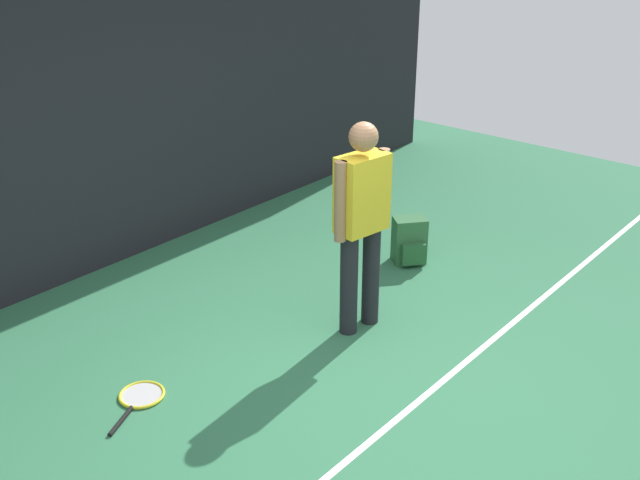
% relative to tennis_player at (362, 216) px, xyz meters
% --- Properties ---
extents(ground_plane, '(12.00, 12.00, 0.00)m').
position_rel_tennis_player_xyz_m(ground_plane, '(-0.59, -0.49, -0.97)').
color(ground_plane, '#2D6B47').
extents(back_fence, '(10.00, 0.10, 2.85)m').
position_rel_tennis_player_xyz_m(back_fence, '(-0.59, 2.51, 0.46)').
color(back_fence, black).
rests_on(back_fence, ground).
extents(court_line, '(9.00, 0.05, 0.00)m').
position_rel_tennis_player_xyz_m(court_line, '(-0.59, -0.93, -0.96)').
color(court_line, white).
rests_on(court_line, ground).
extents(tennis_player, '(0.53, 0.28, 1.70)m').
position_rel_tennis_player_xyz_m(tennis_player, '(0.00, 0.00, 0.00)').
color(tennis_player, black).
rests_on(tennis_player, ground).
extents(tennis_racket, '(0.63, 0.43, 0.03)m').
position_rel_tennis_player_xyz_m(tennis_racket, '(-1.75, 0.56, -0.95)').
color(tennis_racket, black).
rests_on(tennis_racket, ground).
extents(backpack, '(0.38, 0.38, 0.44)m').
position_rel_tennis_player_xyz_m(backpack, '(1.24, 0.36, -0.76)').
color(backpack, '#2D6038').
rests_on(backpack, ground).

